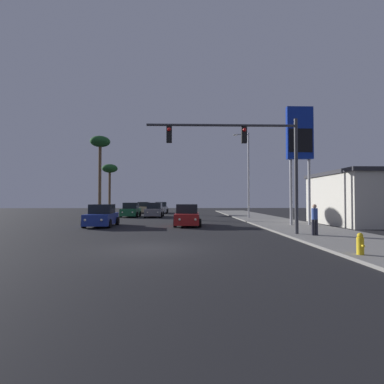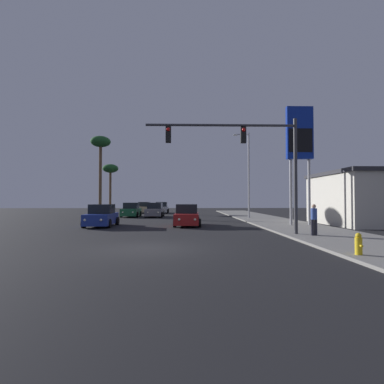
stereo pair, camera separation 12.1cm
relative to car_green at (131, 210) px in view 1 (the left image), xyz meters
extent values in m
plane|color=black|center=(4.85, -23.00, -0.76)|extent=(120.00, 120.00, 0.00)
cube|color=gray|center=(14.35, -13.00, -0.70)|extent=(5.00, 60.00, 0.12)
cube|color=#195933|center=(0.00, -0.04, -0.18)|extent=(1.80, 4.20, 0.80)
cube|color=black|center=(0.00, 0.11, 0.57)|extent=(1.60, 2.00, 0.70)
cylinder|color=black|center=(-0.90, -1.34, -0.44)|extent=(0.24, 0.64, 0.64)
cylinder|color=black|center=(0.90, -1.34, -0.44)|extent=(0.24, 0.64, 0.64)
cylinder|color=black|center=(-0.90, 1.27, -0.44)|extent=(0.24, 0.64, 0.64)
cylinder|color=black|center=(0.90, 1.27, -0.44)|extent=(0.24, 0.64, 0.64)
sphere|color=#F2EACC|center=(-0.56, -2.16, -0.13)|extent=(0.18, 0.18, 0.18)
sphere|color=#F2EACC|center=(0.56, -2.16, -0.13)|extent=(0.18, 0.18, 0.18)
cube|color=tan|center=(0.16, 10.13, -0.18)|extent=(1.85, 4.22, 0.80)
cube|color=black|center=(0.16, 10.28, 0.57)|extent=(1.63, 2.02, 0.70)
cylinder|color=black|center=(-0.74, 8.82, -0.44)|extent=(0.24, 0.64, 0.64)
cylinder|color=black|center=(1.06, 8.82, -0.44)|extent=(0.24, 0.64, 0.64)
cylinder|color=black|center=(-0.74, 11.43, -0.44)|extent=(0.24, 0.64, 0.64)
cylinder|color=black|center=(1.06, 11.43, -0.44)|extent=(0.24, 0.64, 0.64)
sphere|color=#F2EACC|center=(-0.40, 8.01, -0.13)|extent=(0.18, 0.18, 0.18)
sphere|color=#F2EACC|center=(0.72, 8.01, -0.13)|extent=(0.18, 0.18, 0.18)
cube|color=maroon|center=(6.51, -12.22, -0.18)|extent=(1.96, 4.27, 0.80)
cube|color=black|center=(6.51, -12.07, 0.57)|extent=(1.68, 2.06, 0.70)
cylinder|color=black|center=(5.61, -13.52, -0.44)|extent=(0.24, 0.64, 0.64)
cylinder|color=black|center=(7.41, -13.52, -0.44)|extent=(0.24, 0.64, 0.64)
cylinder|color=black|center=(5.61, -10.92, -0.44)|extent=(0.24, 0.64, 0.64)
cylinder|color=black|center=(7.41, -10.92, -0.44)|extent=(0.24, 0.64, 0.64)
sphere|color=#F2EACC|center=(5.95, -14.34, -0.13)|extent=(0.18, 0.18, 0.18)
sphere|color=#F2EACC|center=(7.07, -14.34, -0.13)|extent=(0.18, 0.18, 0.18)
cube|color=slate|center=(2.82, -0.28, -0.18)|extent=(1.89, 4.24, 0.80)
cube|color=black|center=(2.82, -0.13, 0.57)|extent=(1.64, 2.03, 0.70)
cylinder|color=black|center=(1.92, -1.58, -0.44)|extent=(0.24, 0.64, 0.64)
cylinder|color=black|center=(3.72, -1.58, -0.44)|extent=(0.24, 0.64, 0.64)
cylinder|color=black|center=(1.92, 1.02, -0.44)|extent=(0.24, 0.64, 0.64)
cylinder|color=black|center=(3.72, 1.02, -0.44)|extent=(0.24, 0.64, 0.64)
sphere|color=#F2EACC|center=(2.26, -2.40, -0.13)|extent=(0.18, 0.18, 0.18)
sphere|color=#F2EACC|center=(3.38, -2.40, -0.13)|extent=(0.18, 0.18, 0.18)
cube|color=#B7B7BC|center=(2.83, 9.84, -0.18)|extent=(1.81, 4.21, 0.80)
cube|color=black|center=(2.83, 9.99, 0.57)|extent=(1.61, 2.01, 0.70)
cylinder|color=black|center=(1.93, 8.53, -0.44)|extent=(0.24, 0.64, 0.64)
cylinder|color=black|center=(3.73, 8.53, -0.44)|extent=(0.24, 0.64, 0.64)
cylinder|color=black|center=(1.93, 11.14, -0.44)|extent=(0.24, 0.64, 0.64)
cylinder|color=black|center=(3.73, 11.14, -0.44)|extent=(0.24, 0.64, 0.64)
sphere|color=#F2EACC|center=(2.27, 7.72, -0.13)|extent=(0.18, 0.18, 0.18)
sphere|color=#F2EACC|center=(3.39, 7.72, -0.13)|extent=(0.18, 0.18, 0.18)
cube|color=navy|center=(0.01, -12.61, -0.18)|extent=(1.97, 4.27, 0.80)
cube|color=black|center=(0.01, -12.46, 0.57)|extent=(1.68, 2.06, 0.70)
cylinder|color=black|center=(-0.89, -13.91, -0.44)|extent=(0.24, 0.64, 0.64)
cylinder|color=black|center=(0.91, -13.91, -0.44)|extent=(0.24, 0.64, 0.64)
cylinder|color=black|center=(-0.89, -11.31, -0.44)|extent=(0.24, 0.64, 0.64)
cylinder|color=black|center=(0.91, -11.31, -0.44)|extent=(0.24, 0.64, 0.64)
sphere|color=#F2EACC|center=(-0.55, -14.73, -0.13)|extent=(0.18, 0.18, 0.18)
sphere|color=#F2EACC|center=(0.57, -14.73, -0.13)|extent=(0.18, 0.18, 0.18)
cylinder|color=#38383D|center=(12.59, -18.86, 2.61)|extent=(0.20, 0.20, 6.50)
cylinder|color=#38383D|center=(8.37, -18.86, 5.46)|extent=(8.42, 0.14, 0.14)
cube|color=black|center=(9.64, -18.86, 4.91)|extent=(0.30, 0.24, 0.90)
sphere|color=red|center=(9.64, -19.00, 5.18)|extent=(0.20, 0.20, 0.20)
cube|color=black|center=(5.43, -18.86, 4.91)|extent=(0.30, 0.24, 0.90)
sphere|color=red|center=(5.43, -19.00, 5.18)|extent=(0.20, 0.20, 0.20)
cylinder|color=#99999E|center=(13.12, -4.07, 3.86)|extent=(0.18, 0.18, 9.00)
cylinder|color=#99999E|center=(12.42, -4.07, 8.21)|extent=(1.40, 0.10, 0.10)
ellipsoid|color=silver|center=(11.72, -4.07, 8.16)|extent=(0.50, 0.24, 0.20)
cylinder|color=#99999E|center=(14.39, -13.07, 1.86)|extent=(0.20, 0.20, 5.00)
cylinder|color=#99999E|center=(15.79, -13.07, 1.86)|extent=(0.20, 0.20, 5.00)
cube|color=navy|center=(15.09, -13.07, 6.36)|extent=(2.00, 0.40, 4.00)
cube|color=black|center=(15.09, -13.28, 5.76)|extent=(1.80, 0.03, 1.80)
cylinder|color=gold|center=(12.40, -25.22, -0.34)|extent=(0.24, 0.24, 0.60)
sphere|color=gold|center=(12.40, -25.22, 0.02)|extent=(0.20, 0.20, 0.20)
cylinder|color=gold|center=(12.40, -25.39, -0.31)|extent=(0.08, 0.10, 0.08)
cylinder|color=#23232D|center=(13.19, -19.61, -0.22)|extent=(0.16, 0.16, 0.85)
cylinder|color=#23232D|center=(13.37, -19.61, -0.22)|extent=(0.16, 0.16, 0.85)
cylinder|color=#334C99|center=(13.28, -19.61, 0.51)|extent=(0.32, 0.32, 0.60)
sphere|color=tan|center=(13.28, -19.61, 0.92)|extent=(0.22, 0.22, 0.22)
cylinder|color=brown|center=(-5.21, 11.00, 2.43)|extent=(0.36, 0.36, 6.39)
ellipsoid|color=#1E5123|center=(-5.21, 11.00, 6.11)|extent=(2.40, 2.40, 1.32)
cylinder|color=brown|center=(-3.93, 1.00, 3.56)|extent=(0.36, 0.36, 8.63)
ellipsoid|color=#1E5123|center=(-3.93, 1.00, 8.35)|extent=(2.40, 2.40, 1.32)
camera|label=1|loc=(6.24, -35.51, 1.28)|focal=28.00mm
camera|label=2|loc=(6.36, -35.52, 1.28)|focal=28.00mm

